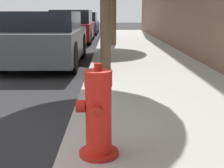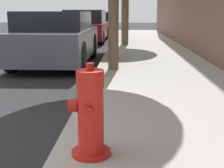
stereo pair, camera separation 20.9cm
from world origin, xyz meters
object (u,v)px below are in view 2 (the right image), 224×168
at_px(fire_hydrant, 90,115).
at_px(parked_car_mid, 86,27).
at_px(parked_car_near, 57,38).
at_px(parked_car_far, 98,23).

xyz_separation_m(fire_hydrant, parked_car_mid, (-1.59, 12.09, 0.20)).
bearing_deg(parked_car_mid, fire_hydrant, -82.51).
distance_m(parked_car_near, parked_car_mid, 6.53).
bearing_deg(parked_car_far, parked_car_mid, -90.56).
xyz_separation_m(fire_hydrant, parked_car_near, (-1.52, 5.57, 0.19)).
height_order(fire_hydrant, parked_car_far, parked_car_far).
bearing_deg(parked_car_near, parked_car_far, 90.05).
bearing_deg(fire_hydrant, parked_car_far, 94.98).
bearing_deg(parked_car_mid, parked_car_far, 89.44).
bearing_deg(parked_car_near, parked_car_mid, 90.58).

